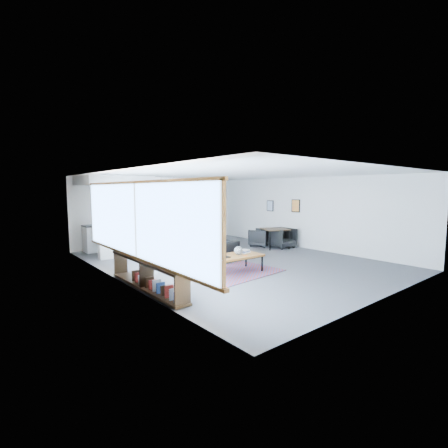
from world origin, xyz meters
TOP-DOWN VIEW (x-y plane):
  - room at (0.00, 0.00)m, footprint 7.02×9.02m
  - window at (-3.46, -0.90)m, footprint 0.10×5.95m
  - console at (-3.30, -1.05)m, footprint 0.35×3.00m
  - kitchenette at (-1.20, 3.71)m, footprint 4.20×1.96m
  - doorway at (2.30, 4.42)m, footprint 1.10×0.12m
  - track_light at (-0.59, 2.20)m, footprint 1.60×0.07m
  - wall_art_lower at (3.47, 0.40)m, footprint 0.03×0.38m
  - wall_art_upper at (3.47, 1.70)m, footprint 0.03×0.34m
  - kilim_rug at (-0.89, -1.12)m, footprint 2.46×1.78m
  - coffee_table at (-0.89, -1.12)m, footprint 1.45×0.83m
  - laptop at (-1.33, -1.08)m, footprint 0.40×0.34m
  - ceramic_pot at (-0.79, -1.15)m, footprint 0.22×0.22m
  - book_stack at (-0.51, -1.06)m, footprint 0.34×0.30m
  - coaster at (-0.73, -1.35)m, footprint 0.12×0.12m
  - armchair_left at (-1.33, 0.53)m, footprint 0.91×0.88m
  - armchair_right at (-0.26, 0.11)m, footprint 0.76×0.72m
  - floor_lamp at (-0.66, 0.92)m, footprint 0.54×0.54m
  - dining_table at (2.62, 0.65)m, footprint 1.11×1.11m
  - dining_chair_near at (2.86, 0.51)m, footprint 0.72×0.67m
  - dining_chair_far at (2.45, 1.23)m, footprint 0.78×0.75m
  - microwave at (-0.80, 4.15)m, footprint 0.51×0.30m

SIDE VIEW (x-z plane):
  - kilim_rug at x=-0.89m, z-range 0.00..0.01m
  - dining_chair_far at x=2.45m, z-range 0.00..0.63m
  - console at x=-3.30m, z-range -0.07..0.73m
  - dining_chair_near at x=2.86m, z-range 0.00..0.70m
  - armchair_right at x=-0.26m, z-range 0.00..0.71m
  - armchair_left at x=-1.33m, z-range 0.00..0.78m
  - coffee_table at x=-0.89m, z-range 0.20..0.66m
  - coaster at x=-0.73m, z-range 0.46..0.47m
  - book_stack at x=-0.51m, z-range 0.46..0.55m
  - laptop at x=-1.33m, z-range 0.41..0.67m
  - ceramic_pot at x=-0.79m, z-range 0.46..0.69m
  - dining_table at x=2.62m, z-range 0.30..1.02m
  - doorway at x=2.30m, z-range 0.00..2.15m
  - microwave at x=-0.80m, z-range 0.93..1.26m
  - floor_lamp at x=-0.66m, z-range 0.52..1.94m
  - room at x=0.00m, z-range -0.01..2.61m
  - kitchenette at x=-1.20m, z-range 0.08..2.68m
  - window at x=-3.46m, z-range 0.63..2.29m
  - wall_art_upper at x=3.47m, z-range 1.28..1.72m
  - wall_art_lower at x=3.47m, z-range 1.31..1.79m
  - track_light at x=-0.59m, z-range 2.45..2.60m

